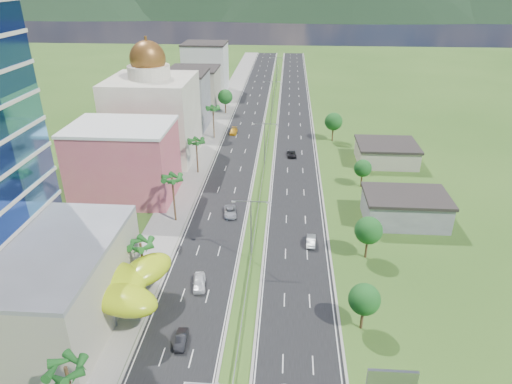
# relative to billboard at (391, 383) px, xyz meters

# --- Properties ---
(ground) EXTENTS (500.00, 500.00, 0.00)m
(ground) POSITION_rel_billboard_xyz_m (-17.00, 18.00, -4.42)
(ground) COLOR #2D5119
(ground) RESTS_ON ground
(road_left) EXTENTS (11.00, 260.00, 0.04)m
(road_left) POSITION_rel_billboard_xyz_m (-24.50, 108.00, -4.40)
(road_left) COLOR black
(road_left) RESTS_ON ground
(road_right) EXTENTS (11.00, 260.00, 0.04)m
(road_right) POSITION_rel_billboard_xyz_m (-9.50, 108.00, -4.40)
(road_right) COLOR black
(road_right) RESTS_ON ground
(sidewalk_left) EXTENTS (7.00, 260.00, 0.12)m
(sidewalk_left) POSITION_rel_billboard_xyz_m (-34.00, 108.00, -4.36)
(sidewalk_left) COLOR gray
(sidewalk_left) RESTS_ON ground
(median_guardrail) EXTENTS (0.10, 216.06, 0.76)m
(median_guardrail) POSITION_rel_billboard_xyz_m (-17.00, 89.99, -3.80)
(median_guardrail) COLOR gray
(median_guardrail) RESTS_ON ground
(streetlight_median_b) EXTENTS (6.04, 0.25, 11.00)m
(streetlight_median_b) POSITION_rel_billboard_xyz_m (-17.00, 28.00, 2.33)
(streetlight_median_b) COLOR gray
(streetlight_median_b) RESTS_ON ground
(streetlight_median_c) EXTENTS (6.04, 0.25, 11.00)m
(streetlight_median_c) POSITION_rel_billboard_xyz_m (-17.00, 68.00, 2.33)
(streetlight_median_c) COLOR gray
(streetlight_median_c) RESTS_ON ground
(streetlight_median_d) EXTENTS (6.04, 0.25, 11.00)m
(streetlight_median_d) POSITION_rel_billboard_xyz_m (-17.00, 113.00, 2.33)
(streetlight_median_d) COLOR gray
(streetlight_median_d) RESTS_ON ground
(streetlight_median_e) EXTENTS (6.04, 0.25, 11.00)m
(streetlight_median_e) POSITION_rel_billboard_xyz_m (-17.00, 158.00, 2.33)
(streetlight_median_e) COLOR gray
(streetlight_median_e) RESTS_ON ground
(mall_podium) EXTENTS (30.00, 24.00, 11.00)m
(mall_podium) POSITION_rel_billboard_xyz_m (-49.00, 12.00, 1.08)
(mall_podium) COLOR #ADA78F
(mall_podium) RESTS_ON ground
(lime_canopy) EXTENTS (18.00, 15.00, 7.40)m
(lime_canopy) POSITION_rel_billboard_xyz_m (-37.00, 14.00, 0.57)
(lime_canopy) COLOR #ADC813
(lime_canopy) RESTS_ON ground
(pink_shophouse) EXTENTS (20.00, 15.00, 15.00)m
(pink_shophouse) POSITION_rel_billboard_xyz_m (-45.00, 50.00, 3.08)
(pink_shophouse) COLOR #C65166
(pink_shophouse) RESTS_ON ground
(domed_building) EXTENTS (20.00, 20.00, 28.70)m
(domed_building) POSITION_rel_billboard_xyz_m (-45.00, 73.00, 6.93)
(domed_building) COLOR beige
(domed_building) RESTS_ON ground
(midrise_grey) EXTENTS (16.00, 15.00, 16.00)m
(midrise_grey) POSITION_rel_billboard_xyz_m (-44.00, 98.00, 3.58)
(midrise_grey) COLOR slate
(midrise_grey) RESTS_ON ground
(midrise_beige) EXTENTS (16.00, 15.00, 13.00)m
(midrise_beige) POSITION_rel_billboard_xyz_m (-44.00, 120.00, 2.08)
(midrise_beige) COLOR #ADA78F
(midrise_beige) RESTS_ON ground
(midrise_white) EXTENTS (16.00, 15.00, 18.00)m
(midrise_white) POSITION_rel_billboard_xyz_m (-44.00, 143.00, 4.58)
(midrise_white) COLOR silver
(midrise_white) RESTS_ON ground
(billboard) EXTENTS (5.20, 0.35, 6.20)m
(billboard) POSITION_rel_billboard_xyz_m (0.00, 0.00, 0.00)
(billboard) COLOR gray
(billboard) RESTS_ON ground
(shed_near) EXTENTS (15.00, 10.00, 5.00)m
(shed_near) POSITION_rel_billboard_xyz_m (11.00, 43.00, -1.92)
(shed_near) COLOR slate
(shed_near) RESTS_ON ground
(shed_far) EXTENTS (14.00, 12.00, 4.40)m
(shed_far) POSITION_rel_billboard_xyz_m (13.00, 73.00, -2.22)
(shed_far) COLOR #ADA78F
(shed_far) RESTS_ON ground
(palm_tree_a) EXTENTS (3.60, 3.60, 9.10)m
(palm_tree_a) POSITION_rel_billboard_xyz_m (-32.50, -4.00, 3.60)
(palm_tree_a) COLOR #47301C
(palm_tree_a) RESTS_ON ground
(palm_tree_b) EXTENTS (3.60, 3.60, 8.10)m
(palm_tree_b) POSITION_rel_billboard_xyz_m (-32.50, 20.00, 2.64)
(palm_tree_b) COLOR #47301C
(palm_tree_b) RESTS_ON ground
(palm_tree_c) EXTENTS (3.60, 3.60, 9.60)m
(palm_tree_c) POSITION_rel_billboard_xyz_m (-32.50, 40.00, 4.08)
(palm_tree_c) COLOR #47301C
(palm_tree_c) RESTS_ON ground
(palm_tree_d) EXTENTS (3.60, 3.60, 8.60)m
(palm_tree_d) POSITION_rel_billboard_xyz_m (-32.50, 63.00, 3.12)
(palm_tree_d) COLOR #47301C
(palm_tree_d) RESTS_ON ground
(palm_tree_e) EXTENTS (3.60, 3.60, 9.40)m
(palm_tree_e) POSITION_rel_billboard_xyz_m (-32.50, 88.00, 3.89)
(palm_tree_e) COLOR #47301C
(palm_tree_e) RESTS_ON ground
(leafy_tree_lfar) EXTENTS (4.90, 4.90, 8.05)m
(leafy_tree_lfar) POSITION_rel_billboard_xyz_m (-32.50, 113.00, 1.16)
(leafy_tree_lfar) COLOR #47301C
(leafy_tree_lfar) RESTS_ON ground
(leafy_tree_ra) EXTENTS (4.20, 4.20, 6.90)m
(leafy_tree_ra) POSITION_rel_billboard_xyz_m (-1.00, 13.00, 0.35)
(leafy_tree_ra) COLOR #47301C
(leafy_tree_ra) RESTS_ON ground
(leafy_tree_rb) EXTENTS (4.55, 4.55, 7.47)m
(leafy_tree_rb) POSITION_rel_billboard_xyz_m (2.00, 30.00, 0.76)
(leafy_tree_rb) COLOR #47301C
(leafy_tree_rb) RESTS_ON ground
(leafy_tree_rc) EXTENTS (3.85, 3.85, 6.33)m
(leafy_tree_rc) POSITION_rel_billboard_xyz_m (5.00, 58.00, -0.05)
(leafy_tree_rc) COLOR #47301C
(leafy_tree_rc) RESTS_ON ground
(leafy_tree_rd) EXTENTS (4.90, 4.90, 8.05)m
(leafy_tree_rd) POSITION_rel_billboard_xyz_m (1.00, 88.00, 1.16)
(leafy_tree_rd) COLOR #47301C
(leafy_tree_rd) RESTS_ON ground
(mountain_ridge) EXTENTS (860.00, 140.00, 90.00)m
(mountain_ridge) POSITION_rel_billboard_xyz_m (43.00, 468.00, -4.42)
(mountain_ridge) COLOR black
(mountain_ridge) RESTS_ON ground
(car_white_near_left) EXTENTS (2.49, 4.79, 1.56)m
(car_white_near_left) POSITION_rel_billboard_xyz_m (-24.25, 20.22, -3.60)
(car_white_near_left) COLOR white
(car_white_near_left) RESTS_ON road_left
(car_dark_left) EXTENTS (1.59, 3.97, 1.28)m
(car_dark_left) POSITION_rel_billboard_xyz_m (-24.39, 8.43, -3.74)
(car_dark_left) COLOR black
(car_dark_left) RESTS_ON road_left
(car_silver_mid_left) EXTENTS (3.08, 5.35, 1.40)m
(car_silver_mid_left) POSITION_rel_billboard_xyz_m (-22.35, 42.89, -3.68)
(car_silver_mid_left) COLOR #9A9CA1
(car_silver_mid_left) RESTS_ON road_left
(car_yellow_far_left) EXTENTS (1.99, 4.87, 1.41)m
(car_yellow_far_left) POSITION_rel_billboard_xyz_m (-27.39, 92.24, -3.68)
(car_yellow_far_left) COLOR #CA9017
(car_yellow_far_left) RESTS_ON road_left
(car_silver_right) EXTENTS (1.79, 4.46, 1.44)m
(car_silver_right) POSITION_rel_billboard_xyz_m (-6.95, 33.40, -3.66)
(car_silver_right) COLOR #AAADB2
(car_silver_right) RESTS_ON road_right
(car_dark_far_right) EXTENTS (2.54, 4.81, 1.29)m
(car_dark_far_right) POSITION_rel_billboard_xyz_m (-10.41, 75.38, -3.74)
(car_dark_far_right) COLOR black
(car_dark_far_right) RESTS_ON road_right
(motorcycle) EXTENTS (0.66, 2.17, 1.39)m
(motorcycle) POSITION_rel_billboard_xyz_m (-29.30, 29.43, -3.69)
(motorcycle) COLOR black
(motorcycle) RESTS_ON road_left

